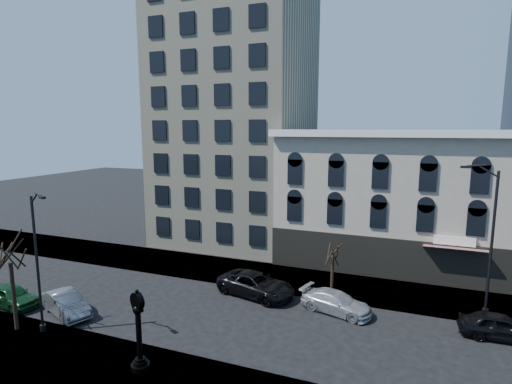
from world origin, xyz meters
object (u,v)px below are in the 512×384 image
at_px(street_clock, 139,333).
at_px(car_near_a, 11,296).
at_px(street_lamp_near, 37,226).
at_px(car_near_b, 66,304).

bearing_deg(street_clock, car_near_a, -171.20).
relative_size(street_lamp_near, car_near_a, 1.96).
distance_m(street_clock, street_lamp_near, 9.01).
distance_m(street_clock, car_near_b, 9.53).
distance_m(car_near_a, car_near_b, 4.74).
height_order(street_clock, car_near_a, street_clock).
distance_m(street_lamp_near, car_near_b, 6.82).
relative_size(car_near_a, car_near_b, 0.98).
bearing_deg(car_near_a, street_clock, -98.83).
xyz_separation_m(street_clock, car_near_b, (-8.76, 3.51, -1.33)).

